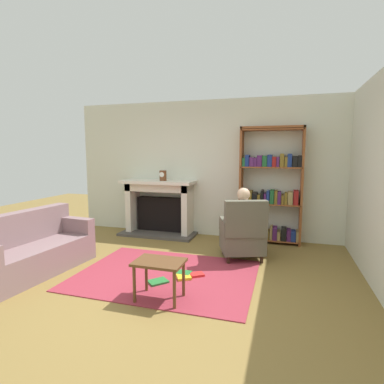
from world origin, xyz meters
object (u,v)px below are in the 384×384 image
mantel_clock (163,176)px  bookshelf (271,189)px  seated_reader (242,219)px  sofa_floral (31,250)px  fireplace (160,206)px  side_table (159,267)px  armchair_reading (243,233)px

mantel_clock → bookshelf: size_ratio=0.09×
seated_reader → sofa_floral: (-2.72, -1.50, -0.30)m
fireplace → bookshelf: (2.21, 0.03, 0.41)m
fireplace → side_table: size_ratio=2.74×
fireplace → sofa_floral: size_ratio=0.87×
armchair_reading → seated_reader: bearing=-90.0°
armchair_reading → side_table: (-0.73, -1.62, -0.03)m
mantel_clock → sofa_floral: size_ratio=0.12×
bookshelf → armchair_reading: size_ratio=2.21×
fireplace → side_table: (1.13, -2.68, -0.20)m
bookshelf → seated_reader: size_ratio=1.88×
mantel_clock → bookshelf: bearing=3.7°
seated_reader → sofa_floral: seated_reader is taller
sofa_floral → seated_reader: bearing=-56.0°
bookshelf → seated_reader: 1.13m
mantel_clock → armchair_reading: mantel_clock is taller
bookshelf → sofa_floral: (-3.12, -2.49, -0.68)m
seated_reader → bookshelf: bearing=-131.7°
fireplace → mantel_clock: 0.65m
mantel_clock → fireplace: bearing=140.1°
mantel_clock → sofa_floral: (-1.03, -2.35, -0.90)m
side_table → fireplace: bearing=112.8°
seated_reader → sofa_floral: 3.12m
armchair_reading → sofa_floral: 3.09m
mantel_clock → armchair_reading: 2.14m
bookshelf → armchair_reading: bookshelf is taller
armchair_reading → bookshelf: bearing=-127.8°
seated_reader → mantel_clock: bearing=-46.6°
bookshelf → armchair_reading: bearing=-107.8°
armchair_reading → side_table: size_ratio=1.73×
seated_reader → side_table: (-0.69, -1.73, -0.23)m
sofa_floral → side_table: sofa_floral is taller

